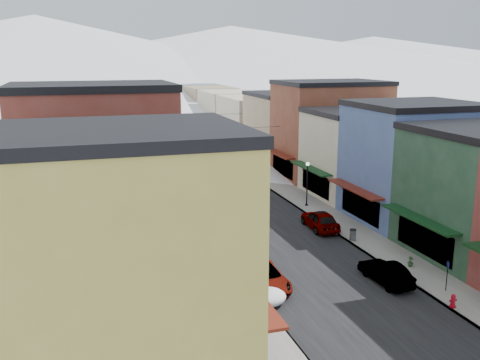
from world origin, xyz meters
TOP-DOWN VIEW (x-y plane):
  - road at (0.00, 60.00)m, footprint 10.00×160.00m
  - sidewalk_left at (-6.60, 60.00)m, footprint 3.20×160.00m
  - sidewalk_right at (6.60, 60.00)m, footprint 3.20×160.00m
  - curb_left at (-5.05, 60.00)m, footprint 0.10×160.00m
  - curb_right at (5.05, 60.00)m, footprint 0.10×160.00m
  - bldg_l_yellow at (-13.19, 4.00)m, footprint 11.30×8.70m
  - bldg_l_cream at (-13.19, 12.50)m, footprint 11.30×8.20m
  - bldg_l_brick_near at (-13.69, 20.50)m, footprint 12.30×8.20m
  - bldg_l_grayblue at (-13.19, 29.00)m, footprint 11.30×9.20m
  - bldg_l_brick_far at (-14.19, 38.00)m, footprint 13.30×9.20m
  - bldg_l_tan at (-13.19, 48.00)m, footprint 11.30×11.20m
  - bldg_r_blue at (13.19, 21.00)m, footprint 11.30×9.20m
  - bldg_r_cream at (13.69, 30.00)m, footprint 12.30×9.20m
  - bldg_r_brick_far at (14.19, 39.00)m, footprint 13.30×9.20m
  - bldg_r_tan at (13.19, 49.00)m, footprint 11.30×11.20m
  - distant_blocks at (0.00, 83.00)m, footprint 34.00×55.00m
  - mountain_ridge at (-19.47, 277.18)m, footprint 670.00×340.00m
  - overhead_cables at (0.00, 47.50)m, footprint 16.40×15.04m
  - car_white_suv at (-4.14, 11.20)m, footprint 2.36×5.04m
  - car_silver_sedan at (-3.50, 18.23)m, footprint 2.04×4.53m
  - car_dark_hatch at (-4.30, 32.00)m, footprint 1.48×4.22m
  - car_silver_wagon at (-4.30, 45.10)m, footprint 2.61×5.07m
  - car_green_sedan at (3.54, 9.48)m, footprint 1.70×4.42m
  - car_gray_suv at (4.30, 20.73)m, footprint 2.17×4.95m
  - car_black_sedan at (4.30, 46.01)m, footprint 2.48×5.59m
  - car_lane_silver at (-1.05, 60.08)m, footprint 2.40×5.03m
  - car_lane_white at (1.27, 62.13)m, footprint 2.91×5.74m
  - fire_hydrant at (5.20, 5.02)m, footprint 0.47×0.36m
  - parking_sign at (6.29, 7.02)m, footprint 0.09×0.27m
  - trash_can at (5.35, 17.00)m, footprint 0.54×0.54m
  - streetlamp_near at (6.08, 27.36)m, footprint 0.36×0.36m
  - streetlamp_far at (6.36, 53.05)m, footprint 0.38×0.38m
  - planter_far at (6.50, 11.04)m, footprint 0.42×0.42m
  - snow_pile_near at (-4.88, 8.89)m, footprint 2.36×2.65m
  - snow_pile_mid at (-4.28, 29.89)m, footprint 2.53×2.76m
  - snow_pile_far at (-4.47, 30.48)m, footprint 2.13×2.51m

SIDE VIEW (x-z plane):
  - road at x=0.00m, z-range 0.00..0.01m
  - sidewalk_left at x=-6.60m, z-range 0.00..0.15m
  - sidewalk_right at x=6.60m, z-range 0.00..0.15m
  - curb_left at x=-5.05m, z-range 0.00..0.15m
  - curb_right at x=5.05m, z-range 0.00..0.15m
  - snow_pile_far at x=-4.47m, z-range -0.02..0.88m
  - snow_pile_near at x=-4.88m, z-range -0.02..0.97m
  - planter_far at x=6.50m, z-range 0.15..0.84m
  - snow_pile_mid at x=-4.28m, z-range -0.02..1.05m
  - fire_hydrant at x=5.20m, z-range 0.12..0.92m
  - trash_can at x=5.35m, z-range 0.16..1.07m
  - car_dark_hatch at x=-4.30m, z-range 0.00..1.39m
  - car_white_suv at x=-4.14m, z-range 0.00..1.40m
  - car_silver_wagon at x=-4.30m, z-range 0.00..1.41m
  - car_green_sedan at x=3.54m, z-range 0.00..1.44m
  - car_silver_sedan at x=-3.50m, z-range 0.00..1.51m
  - car_lane_white at x=1.27m, z-range 0.00..1.56m
  - car_black_sedan at x=4.30m, z-range 0.00..1.59m
  - car_gray_suv at x=4.30m, z-range 0.00..1.66m
  - car_lane_silver at x=-1.05m, z-range 0.00..1.66m
  - parking_sign at x=6.29m, z-range 0.32..2.31m
  - streetlamp_near at x=6.08m, z-range 0.71..4.98m
  - streetlamp_far at x=6.36m, z-range 0.75..5.31m
  - distant_blocks at x=0.00m, z-range 0.00..8.00m
  - bldg_r_cream at x=13.69m, z-range 0.01..9.01m
  - bldg_l_grayblue at x=-13.19m, z-range 0.01..9.01m
  - bldg_r_tan at x=13.19m, z-range 0.01..9.51m
  - bldg_l_cream at x=-13.19m, z-range 0.01..9.51m
  - bldg_l_tan at x=-13.19m, z-range 0.01..10.01m
  - bldg_r_blue at x=13.19m, z-range 0.01..10.51m
  - bldg_l_brick_far at x=-14.19m, z-range 0.01..11.01m
  - bldg_r_brick_far at x=14.19m, z-range 0.01..11.51m
  - bldg_l_yellow at x=-13.19m, z-range 0.01..11.51m
  - overhead_cables at x=0.00m, z-range 6.18..6.22m
  - bldg_l_brick_near at x=-13.69m, z-range 0.01..12.51m
  - mountain_ridge at x=-19.47m, z-range -2.64..31.36m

